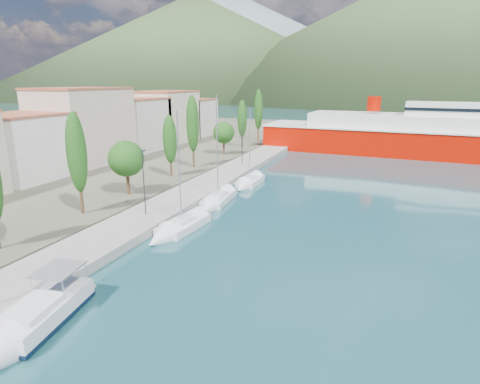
% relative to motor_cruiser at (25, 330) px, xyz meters
% --- Properties ---
extents(ground, '(1400.00, 1400.00, 0.00)m').
position_rel_motor_cruiser_xyz_m(ground, '(4.64, 124.82, -0.52)').
color(ground, '#1C4A52').
extents(quay, '(5.00, 88.00, 0.80)m').
position_rel_motor_cruiser_xyz_m(quay, '(-4.36, 30.82, -0.12)').
color(quay, gray).
rests_on(quay, ground).
extents(land_strip, '(70.00, 148.00, 0.70)m').
position_rel_motor_cruiser_xyz_m(land_strip, '(-42.36, 40.82, -0.17)').
color(land_strip, '#565644').
rests_on(land_strip, ground).
extents(town_buildings, '(9.20, 69.20, 11.30)m').
position_rel_motor_cruiser_xyz_m(town_buildings, '(-27.36, 41.72, 5.05)').
color(town_buildings, beige).
rests_on(town_buildings, land_strip).
extents(tree_row, '(3.92, 63.35, 10.61)m').
position_rel_motor_cruiser_xyz_m(tree_row, '(-10.26, 36.50, 5.10)').
color(tree_row, '#47301E').
rests_on(tree_row, land_strip).
extents(lamp_posts, '(0.15, 45.32, 6.06)m').
position_rel_motor_cruiser_xyz_m(lamp_posts, '(-4.36, 19.66, 3.56)').
color(lamp_posts, '#2D2D33').
rests_on(lamp_posts, quay).
extents(motor_cruiser, '(4.00, 8.90, 3.17)m').
position_rel_motor_cruiser_xyz_m(motor_cruiser, '(0.00, 0.00, 0.00)').
color(motor_cruiser, black).
rests_on(motor_cruiser, ground).
extents(sailboat_near, '(3.00, 8.14, 11.46)m').
position_rel_motor_cruiser_xyz_m(sailboat_near, '(-0.35, 15.28, -0.21)').
color(sailboat_near, silver).
rests_on(sailboat_near, ground).
extents(sailboat_mid, '(3.04, 8.82, 12.44)m').
position_rel_motor_cruiser_xyz_m(sailboat_mid, '(-0.51, 24.12, -0.22)').
color(sailboat_mid, silver).
rests_on(sailboat_mid, ground).
extents(sailboat_far, '(2.41, 7.29, 10.67)m').
position_rel_motor_cruiser_xyz_m(sailboat_far, '(-0.07, 33.12, -0.22)').
color(sailboat_far, silver).
rests_on(sailboat_far, ground).
extents(ferry, '(54.73, 14.21, 10.77)m').
position_rel_motor_cruiser_xyz_m(ferry, '(20.52, 65.53, 2.75)').
color(ferry, '#AE0C00').
rests_on(ferry, ground).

